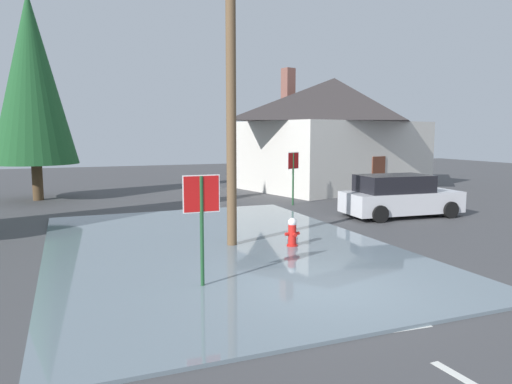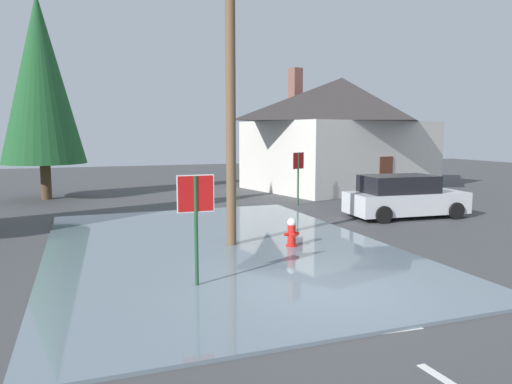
{
  "view_description": "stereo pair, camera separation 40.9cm",
  "coord_description": "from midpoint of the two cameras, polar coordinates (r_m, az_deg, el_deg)",
  "views": [
    {
      "loc": [
        -4.83,
        -8.34,
        3.24
      ],
      "look_at": [
        0.29,
        4.5,
        1.53
      ],
      "focal_mm": 33.46,
      "sensor_mm": 36.0,
      "label": 1
    },
    {
      "loc": [
        -4.45,
        -8.49,
        3.24
      ],
      "look_at": [
        0.29,
        4.5,
        1.53
      ],
      "focal_mm": 33.46,
      "sensor_mm": 36.0,
      "label": 2
    }
  ],
  "objects": [
    {
      "name": "flood_puddle",
      "position": [
        13.67,
        -5.35,
        -6.53
      ],
      "size": [
        9.21,
        13.21,
        0.07
      ],
      "primitive_type": "cube",
      "color": "slate",
      "rests_on": "ground"
    },
    {
      "name": "fire_hydrant",
      "position": [
        13.52,
        3.49,
        -4.96
      ],
      "size": [
        0.44,
        0.38,
        0.87
      ],
      "color": "red",
      "rests_on": "ground"
    },
    {
      "name": "pine_tree_tall_left",
      "position": [
        25.49,
        -25.66,
        12.09
      ],
      "size": [
        3.93,
        3.93,
        9.81
      ],
      "color": "#4C3823",
      "rests_on": "ground"
    },
    {
      "name": "utility_pole",
      "position": [
        13.5,
        -3.92,
        14.67
      ],
      "size": [
        1.6,
        0.28,
        9.7
      ],
      "color": "brown",
      "rests_on": "ground"
    },
    {
      "name": "parked_car",
      "position": [
        19.32,
        16.16,
        -0.53
      ],
      "size": [
        4.67,
        2.32,
        1.63
      ],
      "color": "silver",
      "rests_on": "ground"
    },
    {
      "name": "stop_sign_near",
      "position": [
        9.87,
        -7.71,
        -1.87
      ],
      "size": [
        0.78,
        0.08,
        2.39
      ],
      "color": "#1E4C28",
      "rests_on": "ground"
    },
    {
      "name": "stop_sign_far",
      "position": [
        21.42,
        3.92,
        2.94
      ],
      "size": [
        0.68,
        0.32,
        2.38
      ],
      "color": "#1E4C28",
      "rests_on": "ground"
    },
    {
      "name": "ground_plane",
      "position": [
        10.16,
        6.89,
        -11.89
      ],
      "size": [
        80.0,
        80.0,
        0.1
      ],
      "primitive_type": "cube",
      "color": "#424244"
    },
    {
      "name": "lane_stop_bar",
      "position": [
        8.06,
        8.48,
        -16.69
      ],
      "size": [
        3.38,
        0.5,
        0.01
      ],
      "primitive_type": "cube",
      "rotation": [
        0.0,
        0.0,
        -0.06
      ],
      "color": "silver",
      "rests_on": "ground"
    },
    {
      "name": "house",
      "position": [
        28.63,
        8.82,
        7.17
      ],
      "size": [
        12.0,
        9.72,
        6.92
      ],
      "color": "beige",
      "rests_on": "ground"
    }
  ]
}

